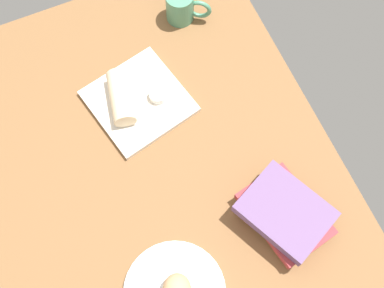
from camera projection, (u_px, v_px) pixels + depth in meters
dining_table at (151, 163)px, 134.39cm from camera, size 110.00×90.00×4.00cm
square_plate at (139, 101)px, 137.85cm from camera, size 28.31×28.31×1.60cm
sauce_cup at (158, 95)px, 136.33cm from camera, size 4.81×4.81×2.23cm
breakfast_wrap at (121, 97)px, 134.09cm from camera, size 15.26×8.66×5.90cm
book_stack at (284, 213)px, 122.85cm from camera, size 24.59×22.36×8.38cm
coffee_mug at (182, 6)px, 144.25cm from camera, size 9.38×11.71×9.53cm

